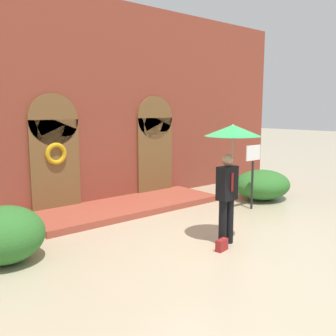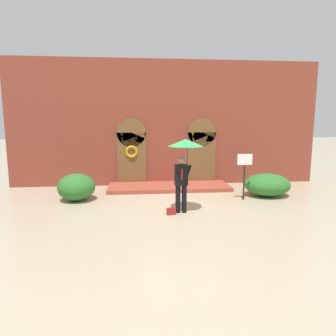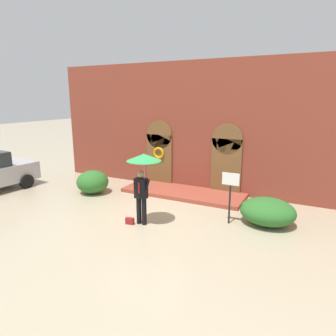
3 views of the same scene
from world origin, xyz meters
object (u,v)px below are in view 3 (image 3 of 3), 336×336
sign_post (230,190)px  shrub_right (268,211)px  person_with_umbrella (143,168)px  shrub_left (93,182)px  handbag (130,221)px

sign_post → shrub_right: (1.14, 0.51, -0.73)m
person_with_umbrella → shrub_left: bearing=153.4°
handbag → sign_post: 3.44m
shrub_left → handbag: bearing=-32.1°
person_with_umbrella → handbag: (-0.44, -0.20, -1.80)m
shrub_left → shrub_right: shrub_left is taller
person_with_umbrella → handbag: size_ratio=8.44×
shrub_left → shrub_right: bearing=-0.2°
sign_post → handbag: bearing=-152.0°
handbag → shrub_right: (4.02, 2.04, 0.33)m
person_with_umbrella → handbag: person_with_umbrella is taller
person_with_umbrella → sign_post: person_with_umbrella is taller
person_with_umbrella → shrub_right: 4.30m
person_with_umbrella → shrub_right: (3.59, 1.84, -1.48)m
sign_post → shrub_left: sign_post is taller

